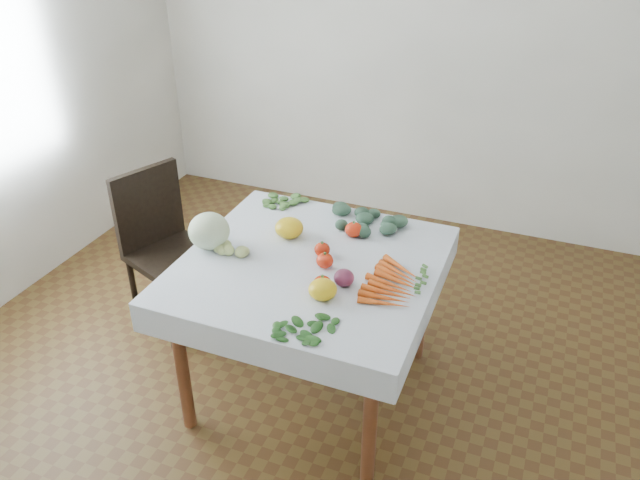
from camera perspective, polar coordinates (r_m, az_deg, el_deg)
The scene contains 19 objects.
ground at distance 3.26m, azimuth -0.81°, elevation -13.28°, with size 4.00×4.00×0.00m, color brown.
back_wall at distance 4.36m, azimuth 9.69°, elevation 18.14°, with size 4.00×0.04×2.70m, color white.
table at distance 2.85m, azimuth -0.90°, elevation -3.75°, with size 1.00×1.00×0.75m.
tablecloth at distance 2.79m, azimuth -0.92°, elevation -2.07°, with size 1.12×1.12×0.01m, color white.
chair at distance 3.55m, azimuth -14.22°, elevation 0.15°, with size 0.53×0.53×0.90m.
cabbage at distance 2.90m, azimuth -10.11°, elevation 0.82°, with size 0.19×0.19×0.17m, color beige.
tomato_a at distance 2.74m, azimuth 0.44°, elevation -1.89°, with size 0.08×0.08×0.07m, color red.
tomato_b at distance 2.97m, azimuth 3.10°, elevation 0.95°, with size 0.08×0.08×0.07m, color red.
tomato_c at distance 2.59m, azimuth 0.21°, elevation -4.02°, with size 0.08×0.08×0.07m, color red.
tomato_d at distance 2.82m, azimuth 0.20°, elevation -0.86°, with size 0.07×0.07×0.06m, color red.
heirloom_back at distance 2.96m, azimuth -2.84°, elevation 1.12°, with size 0.14×0.14×0.10m, color gold.
heirloom_front at distance 2.54m, azimuth 0.25°, elevation -4.54°, with size 0.12×0.12×0.08m, color gold.
onion_a at distance 3.00m, azimuth -2.69°, elevation 1.08°, with size 0.07×0.07×0.06m, color #511738.
onion_b at distance 2.62m, azimuth 2.20°, elevation -3.47°, with size 0.09×0.09×0.07m, color #511738.
tomatillo_cluster at distance 2.88m, azimuth -7.66°, elevation -0.70°, with size 0.17×0.10×0.05m.
carrot_bunch at distance 2.63m, azimuth 6.62°, elevation -4.06°, with size 0.22×0.38×0.03m.
kale_bunch at distance 3.05m, azimuth 3.69°, elevation 1.47°, with size 0.34×0.33×0.05m.
basil_bunch at distance 2.40m, azimuth -1.33°, elevation -8.08°, with size 0.26×0.19×0.01m.
dill_bunch at distance 3.29m, azimuth -3.35°, elevation 3.53°, with size 0.21×0.16×0.02m.
Camera 1 is at (0.91, -2.17, 2.26)m, focal length 35.00 mm.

